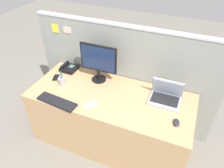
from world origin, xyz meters
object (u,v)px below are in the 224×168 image
cell_phone_silver_slab (91,105)px  desk_phone (69,68)px  computer_mouse_right_hand (176,122)px  laptop (166,95)px  keyboard_main (57,102)px  cell_phone_black_slab (56,77)px  desktop_monitor (98,60)px  pen_cup (62,81)px

cell_phone_silver_slab → desk_phone: bearing=175.7°
computer_mouse_right_hand → cell_phone_silver_slab: 0.87m
laptop → computer_mouse_right_hand: laptop is taller
desk_phone → cell_phone_silver_slab: 0.75m
keyboard_main → cell_phone_black_slab: (-0.27, 0.37, -0.01)m
desk_phone → cell_phone_black_slab: bearing=-103.5°
laptop → keyboard_main: 1.15m
keyboard_main → cell_phone_silver_slab: bearing=21.4°
laptop → keyboard_main: (-1.05, -0.49, -0.05)m
keyboard_main → cell_phone_silver_slab: keyboard_main is taller
computer_mouse_right_hand → desktop_monitor: bearing=150.2°
desktop_monitor → computer_mouse_right_hand: size_ratio=4.55×
desktop_monitor → computer_mouse_right_hand: (0.98, -0.37, -0.25)m
desktop_monitor → cell_phone_silver_slab: desktop_monitor is taller
desktop_monitor → pen_cup: bearing=-144.9°
computer_mouse_right_hand → cell_phone_silver_slab: (-0.87, -0.08, -0.01)m
cell_phone_silver_slab → keyboard_main: bearing=-127.1°
keyboard_main → pen_cup: size_ratio=2.48×
desk_phone → keyboard_main: bearing=-69.5°
computer_mouse_right_hand → cell_phone_black_slab: 1.50m
laptop → desk_phone: 1.27m
keyboard_main → computer_mouse_right_hand: (1.21, 0.18, 0.01)m
cell_phone_silver_slab → desktop_monitor: bearing=140.6°
cell_phone_silver_slab → laptop: bearing=65.2°
cell_phone_black_slab → computer_mouse_right_hand: bearing=-26.3°
keyboard_main → cell_phone_black_slab: keyboard_main is taller
laptop → pen_cup: (-1.17, -0.19, -0.02)m
laptop → computer_mouse_right_hand: 0.35m
desk_phone → computer_mouse_right_hand: desk_phone is taller
laptop → cell_phone_silver_slab: 0.80m
cell_phone_black_slab → laptop: bearing=-14.0°
pen_cup → cell_phone_black_slab: 0.17m
pen_cup → cell_phone_silver_slab: bearing=-22.1°
desktop_monitor → pen_cup: desktop_monitor is taller
desktop_monitor → desk_phone: 0.52m
cell_phone_black_slab → keyboard_main: bearing=-72.8°
desktop_monitor → laptop: size_ratio=1.40×
cell_phone_silver_slab → cell_phone_black_slab: size_ratio=1.15×
keyboard_main → cell_phone_silver_slab: (0.35, 0.10, -0.01)m
laptop → desk_phone: (-1.27, 0.10, -0.03)m
desk_phone → cell_phone_black_slab: 0.22m
cell_phone_silver_slab → cell_phone_black_slab: (-0.62, 0.27, 0.00)m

